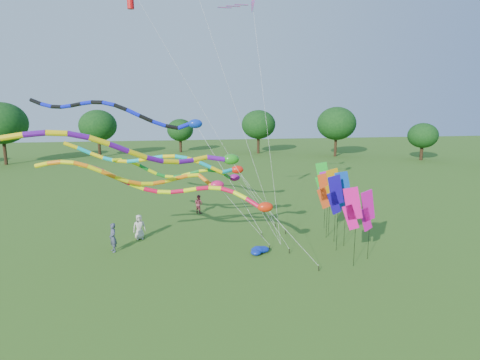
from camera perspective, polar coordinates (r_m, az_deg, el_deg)
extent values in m
plane|color=#2E5D18|center=(21.80, 2.05, -13.82)|extent=(160.00, 160.00, 0.00)
cylinder|color=#382314|center=(73.49, 24.78, 3.94)|extent=(0.50, 0.50, 2.77)
ellipsoid|color=#0E3510|center=(73.20, 25.01, 6.74)|extent=(5.84, 5.84, 4.97)
cylinder|color=#382314|center=(73.25, 13.57, 4.63)|extent=(0.50, 0.50, 2.80)
ellipsoid|color=#0E3510|center=(72.95, 13.70, 7.48)|extent=(5.90, 5.90, 5.02)
cylinder|color=#382314|center=(71.32, 2.62, 4.99)|extent=(0.50, 0.50, 3.36)
ellipsoid|color=#0E3510|center=(70.99, 2.65, 8.52)|extent=(7.10, 7.10, 6.04)
cylinder|color=#382314|center=(72.36, -8.28, 4.91)|extent=(0.50, 0.50, 3.20)
ellipsoid|color=#0E3510|center=(72.04, -8.37, 8.21)|extent=(6.75, 6.75, 5.74)
cylinder|color=#382314|center=(73.84, -19.57, 4.55)|extent=(0.50, 0.50, 3.29)
ellipsoid|color=#0E3510|center=(73.52, -19.79, 7.87)|extent=(6.94, 6.94, 5.89)
cylinder|color=black|center=(23.00, 11.14, -12.24)|extent=(0.05, 0.05, 0.30)
cylinder|color=silver|center=(22.44, 7.42, -7.99)|extent=(0.02, 0.02, 4.40)
ellipsoid|color=red|center=(22.13, 3.62, -3.86)|extent=(0.88, 0.56, 0.56)
cylinder|color=red|center=(22.29, 1.81, -3.24)|extent=(0.25, 0.25, 0.86)
cylinder|color=#E7FF0D|center=(22.53, 0.01, -2.20)|extent=(0.25, 0.25, 0.83)
cylinder|color=red|center=(22.78, -1.77, -1.48)|extent=(0.25, 0.25, 0.78)
cylinder|color=#E7FF0D|center=(23.04, -3.54, -1.15)|extent=(0.25, 0.25, 0.76)
cylinder|color=red|center=(23.28, -5.31, -1.17)|extent=(0.25, 0.25, 0.76)
cylinder|color=#E7FF0D|center=(23.50, -7.09, -1.39)|extent=(0.25, 0.25, 0.77)
cylinder|color=red|center=(23.68, -8.89, -1.63)|extent=(0.25, 0.25, 0.77)
cylinder|color=#E7FF0D|center=(23.83, -10.72, -1.68)|extent=(0.25, 0.25, 0.78)
cylinder|color=red|center=(23.94, -12.56, -1.44)|extent=(0.25, 0.25, 0.80)
cylinder|color=#E7FF0D|center=(24.04, -14.41, -0.88)|extent=(0.25, 0.25, 0.83)
cylinder|color=red|center=(24.17, -16.24, -0.10)|extent=(0.25, 0.25, 0.85)
cylinder|color=#E7FF0D|center=(24.36, -17.99, 0.74)|extent=(0.25, 0.25, 0.84)
cylinder|color=red|center=(24.63, -19.64, 1.44)|extent=(0.25, 0.25, 0.79)
cylinder|color=#E7FF0D|center=(25.00, -21.15, 1.87)|extent=(0.25, 0.25, 0.76)
cylinder|color=black|center=(25.70, 4.25, -9.52)|extent=(0.05, 0.05, 0.30)
cylinder|color=silver|center=(24.66, 0.60, -5.13)|extent=(0.02, 0.02, 5.21)
ellipsoid|color=#D51754|center=(23.90, -3.28, -0.69)|extent=(0.84, 0.54, 0.54)
cylinder|color=orange|center=(24.02, -5.00, 0.00)|extent=(0.24, 0.24, 1.02)
cylinder|color=yellow|center=(24.18, -6.68, 0.66)|extent=(0.24, 0.24, 0.68)
cylinder|color=orange|center=(24.14, -8.28, 0.41)|extent=(0.24, 0.24, 0.69)
cylinder|color=yellow|center=(24.07, -9.88, 0.01)|extent=(0.24, 0.24, 0.70)
cylinder|color=orange|center=(23.96, -11.48, -0.37)|extent=(0.24, 0.24, 0.70)
cylinder|color=yellow|center=(23.80, -13.12, -0.53)|extent=(0.24, 0.24, 0.71)
cylinder|color=orange|center=(23.63, -14.79, -0.37)|extent=(0.24, 0.24, 0.74)
cylinder|color=yellow|center=(23.45, -16.50, 0.10)|extent=(0.24, 0.24, 0.77)
cylinder|color=orange|center=(23.31, -18.24, 0.79)|extent=(0.24, 0.24, 0.78)
cylinder|color=yellow|center=(23.25, -19.98, 1.51)|extent=(0.24, 0.24, 0.76)
cylinder|color=orange|center=(23.29, -21.69, 2.06)|extent=(0.24, 0.24, 0.71)
cylinder|color=yellow|center=(23.43, -23.33, 2.32)|extent=(0.24, 0.24, 0.68)
cylinder|color=orange|center=(23.67, -24.89, 2.25)|extent=(0.24, 0.24, 0.69)
cylinder|color=yellow|center=(24.00, -26.36, 1.96)|extent=(0.24, 0.24, 0.72)
cylinder|color=black|center=(25.20, 7.02, -10.00)|extent=(0.05, 0.05, 0.30)
cylinder|color=silver|center=(23.29, 3.12, -3.83)|extent=(0.02, 0.02, 7.02)
ellipsoid|color=#228A19|center=(21.84, -1.32, 2.98)|extent=(0.90, 0.58, 0.58)
cylinder|color=#5A0D90|center=(21.73, -3.44, 3.09)|extent=(0.26, 0.26, 0.98)
cylinder|color=yellow|center=(21.56, -5.73, 3.03)|extent=(0.26, 0.26, 0.88)
cylinder|color=#5A0D90|center=(21.14, -7.77, 2.67)|extent=(0.26, 0.26, 0.88)
cylinder|color=yellow|center=(20.71, -9.87, 2.59)|extent=(0.26, 0.26, 0.89)
cylinder|color=#5A0D90|center=(20.27, -12.08, 2.89)|extent=(0.26, 0.26, 0.92)
cylinder|color=yellow|center=(19.88, -14.41, 3.55)|extent=(0.26, 0.26, 0.95)
cylinder|color=#5A0D90|center=(19.55, -16.86, 4.42)|extent=(0.26, 0.26, 0.95)
cylinder|color=yellow|center=(19.32, -19.41, 5.28)|extent=(0.26, 0.26, 0.93)
cylinder|color=#5A0D90|center=(19.21, -22.02, 5.89)|extent=(0.26, 0.26, 0.89)
cylinder|color=yellow|center=(19.22, -24.63, 6.08)|extent=(0.26, 0.26, 0.87)
cylinder|color=#5A0D90|center=(19.34, -27.20, 5.87)|extent=(0.26, 0.26, 0.88)
cylinder|color=yellow|center=(19.55, -29.70, 5.39)|extent=(0.26, 0.26, 0.89)
cylinder|color=black|center=(27.89, 3.14, -7.83)|extent=(0.05, 0.05, 0.30)
cylinder|color=silver|center=(27.08, -1.54, 0.07)|extent=(0.02, 0.02, 8.72)
ellipsoid|color=#0C30B3|center=(27.00, -6.38, 7.96)|extent=(0.94, 0.60, 0.60)
cylinder|color=#0D17D5|center=(27.20, -7.94, 7.63)|extent=(0.27, 0.27, 0.87)
cylinder|color=black|center=(27.34, -9.65, 7.45)|extent=(0.27, 0.27, 0.85)
cylinder|color=#0D17D5|center=(27.38, -11.44, 7.86)|extent=(0.27, 0.27, 0.89)
cylinder|color=black|center=(27.47, -13.21, 8.49)|extent=(0.27, 0.27, 0.91)
cylinder|color=#0D17D5|center=(27.63, -14.94, 9.22)|extent=(0.27, 0.27, 0.91)
cylinder|color=black|center=(27.88, -16.60, 9.86)|extent=(0.27, 0.27, 0.87)
cylinder|color=#0D17D5|center=(28.22, -18.16, 10.26)|extent=(0.27, 0.27, 0.84)
cylinder|color=black|center=(28.65, -19.62, 10.37)|extent=(0.27, 0.27, 0.83)
cylinder|color=#0D17D5|center=(29.13, -20.97, 10.21)|extent=(0.27, 0.27, 0.84)
cylinder|color=black|center=(29.67, -22.23, 9.90)|extent=(0.27, 0.27, 0.85)
cylinder|color=#0D17D5|center=(30.22, -23.43, 9.60)|extent=(0.27, 0.27, 0.84)
cylinder|color=black|center=(30.78, -24.61, 9.45)|extent=(0.27, 0.27, 0.83)
cylinder|color=#0D17D5|center=(31.32, -25.79, 9.54)|extent=(0.27, 0.27, 0.84)
cylinder|color=black|center=(31.83, -27.02, 9.86)|extent=(0.27, 0.27, 0.87)
cylinder|color=black|center=(28.63, 6.49, -7.38)|extent=(0.05, 0.05, 0.30)
cylinder|color=silver|center=(27.51, 3.15, -2.97)|extent=(0.02, 0.02, 5.64)
ellipsoid|color=red|center=(26.69, -0.40, 1.50)|extent=(0.84, 0.54, 0.54)
cylinder|color=#0BB4C1|center=(26.38, -1.86, 1.28)|extent=(0.24, 0.24, 0.85)
cylinder|color=yellow|center=(26.00, -3.40, 1.45)|extent=(0.24, 0.24, 0.84)
cylinder|color=#0BB4C1|center=(25.78, -5.03, 2.18)|extent=(0.24, 0.24, 0.83)
cylinder|color=yellow|center=(25.66, -6.70, 2.82)|extent=(0.24, 0.24, 0.79)
cylinder|color=#0BB4C1|center=(25.65, -8.38, 3.23)|extent=(0.24, 0.24, 0.76)
cylinder|color=yellow|center=(25.74, -10.06, 3.33)|extent=(0.24, 0.24, 0.76)
cylinder|color=#0BB4C1|center=(25.91, -11.72, 3.17)|extent=(0.24, 0.24, 0.78)
cylinder|color=yellow|center=(26.14, -13.34, 2.88)|extent=(0.24, 0.24, 0.78)
cylinder|color=#0BB4C1|center=(26.38, -14.94, 2.64)|extent=(0.24, 0.24, 0.77)
cylinder|color=yellow|center=(26.61, -16.52, 2.59)|extent=(0.24, 0.24, 0.76)
cylinder|color=#0BB4C1|center=(26.79, -18.10, 2.82)|extent=(0.24, 0.24, 0.78)
cylinder|color=yellow|center=(26.92, -19.70, 3.30)|extent=(0.24, 0.24, 0.81)
cylinder|color=#0BB4C1|center=(26.99, -21.32, 3.94)|extent=(0.24, 0.24, 0.83)
cylinder|color=yellow|center=(27.02, -22.96, 4.57)|extent=(0.24, 0.24, 0.82)
cylinder|color=black|center=(30.07, 5.07, -6.45)|extent=(0.05, 0.05, 0.30)
cylinder|color=silver|center=(28.96, 2.24, -3.04)|extent=(0.02, 0.02, 4.87)
ellipsoid|color=#9B0E76|center=(28.07, -0.79, 0.35)|extent=(0.77, 0.49, 0.49)
cylinder|color=#128723|center=(27.60, -1.86, 0.60)|extent=(0.22, 0.22, 0.88)
cylinder|color=#EBFF0D|center=(27.17, -2.84, 1.10)|extent=(0.22, 0.22, 0.59)
cylinder|color=#128723|center=(27.09, -4.02, 1.36)|extent=(0.22, 0.22, 0.57)
cylinder|color=#EBFF0D|center=(27.11, -5.23, 1.34)|extent=(0.22, 0.22, 0.58)
cylinder|color=#128723|center=(27.19, -6.45, 1.09)|extent=(0.22, 0.22, 0.61)
cylinder|color=#EBFF0D|center=(27.30, -7.66, 0.77)|extent=(0.22, 0.22, 0.61)
cylinder|color=#128723|center=(27.41, -8.85, 0.52)|extent=(0.22, 0.22, 0.58)
cylinder|color=#EBFF0D|center=(27.47, -10.04, 0.47)|extent=(0.22, 0.22, 0.57)
cylinder|color=#128723|center=(27.47, -11.21, 0.70)|extent=(0.22, 0.22, 0.59)
cylinder|color=#EBFF0D|center=(27.39, -12.38, 1.16)|extent=(0.22, 0.22, 0.63)
cylinder|color=#128723|center=(27.24, -13.56, 1.75)|extent=(0.22, 0.22, 0.65)
cylinder|color=#EBFF0D|center=(27.05, -14.73, 2.31)|extent=(0.22, 0.22, 0.64)
cylinder|color=#128723|center=(26.84, -15.91, 2.67)|extent=(0.22, 0.22, 0.60)
cylinder|color=#EBFF0D|center=(26.63, -17.09, 2.74)|extent=(0.22, 0.22, 0.59)
cylinder|color=black|center=(25.87, 5.79, -9.40)|extent=(0.04, 0.04, 0.30)
cylinder|color=silver|center=(23.38, -4.07, 7.71)|extent=(0.01, 0.01, 17.32)
cylinder|color=red|center=(23.74, -15.30, 23.01)|extent=(0.36, 0.36, 0.50)
cylinder|color=black|center=(25.87, 5.79, -9.40)|extent=(0.04, 0.04, 0.30)
cylinder|color=silver|center=(22.88, -2.56, 15.59)|extent=(0.01, 0.01, 22.68)
cylinder|color=black|center=(25.87, 5.79, -9.40)|extent=(0.04, 0.04, 0.30)
cylinder|color=silver|center=(25.85, 3.77, 8.15)|extent=(0.01, 0.01, 15.60)
cone|color=purple|center=(28.14, 1.76, 23.93)|extent=(1.17, 1.28, 1.36)
cube|color=purple|center=(27.98, 0.22, 23.70)|extent=(0.90, 0.12, 0.04)
cube|color=purple|center=(27.87, -1.00, 23.49)|extent=(0.90, 0.12, 0.04)
cube|color=purple|center=(27.77, -2.22, 23.28)|extent=(0.90, 0.12, 0.04)
cylinder|color=black|center=(23.47, 16.09, -6.85)|extent=(0.02, 0.02, 4.25)
cube|color=#F10D86|center=(23.03, 15.75, -3.23)|extent=(1.12, 0.46, 1.93)
cube|color=#F10D86|center=(23.23, 15.45, -5.13)|extent=(0.97, 0.41, 1.51)
cylinder|color=black|center=(28.23, 12.61, -3.63)|extent=(0.02, 0.02, 4.29)
cube|color=#B719BD|center=(27.83, 12.31, -0.56)|extent=(1.16, 0.21, 1.93)
cube|color=#B719BD|center=(27.98, 12.08, -2.16)|extent=(1.01, 0.20, 1.51)
cylinder|color=black|center=(25.56, 13.74, -4.98)|extent=(0.02, 0.02, 4.50)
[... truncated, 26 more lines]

